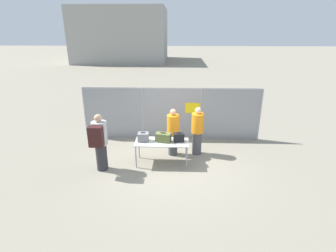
{
  "coord_description": "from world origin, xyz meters",
  "views": [
    {
      "loc": [
        0.24,
        -7.58,
        4.08
      ],
      "look_at": [
        -0.07,
        0.52,
        1.05
      ],
      "focal_mm": 28.0,
      "sensor_mm": 36.0,
      "label": 1
    }
  ],
  "objects": [
    {
      "name": "suitcase_olive",
      "position": [
        -0.2,
        -0.07,
        0.89
      ],
      "size": [
        0.51,
        0.34,
        0.3
      ],
      "color": "#566033",
      "rests_on": "inspection_table"
    },
    {
      "name": "traveler_hooded",
      "position": [
        -2.05,
        -0.62,
        0.98
      ],
      "size": [
        0.44,
        0.68,
        1.78
      ],
      "rotation": [
        0.0,
        0.0,
        -0.06
      ],
      "color": "#2D2D33",
      "rests_on": "ground_plane"
    },
    {
      "name": "security_worker_far",
      "position": [
        0.91,
        0.64,
        0.86
      ],
      "size": [
        0.41,
        0.41,
        1.66
      ],
      "rotation": [
        0.0,
        0.0,
        2.89
      ],
      "color": "#4C4C51",
      "rests_on": "ground_plane"
    },
    {
      "name": "utility_trailer",
      "position": [
        0.83,
        4.75,
        0.38
      ],
      "size": [
        3.6,
        2.21,
        0.64
      ],
      "color": "#4C6B47",
      "rests_on": "ground_plane"
    },
    {
      "name": "suitcase_black",
      "position": [
        0.29,
        -0.06,
        0.89
      ],
      "size": [
        0.35,
        0.25,
        0.3
      ],
      "color": "black",
      "rests_on": "inspection_table"
    },
    {
      "name": "security_worker_near",
      "position": [
        0.09,
        0.56,
        0.84
      ],
      "size": [
        0.4,
        0.4,
        1.63
      ],
      "rotation": [
        0.0,
        0.0,
        3.2
      ],
      "color": "#4C4C51",
      "rests_on": "ground_plane"
    },
    {
      "name": "fence_section",
      "position": [
        0.01,
        1.98,
        1.06
      ],
      "size": [
        6.78,
        0.07,
        2.02
      ],
      "color": "#9EA0A5",
      "rests_on": "ground_plane"
    },
    {
      "name": "distant_hangar",
      "position": [
        -7.04,
        28.3,
        3.28
      ],
      "size": [
        11.17,
        10.08,
        6.56
      ],
      "color": "#999993",
      "rests_on": "ground_plane"
    },
    {
      "name": "ground_plane",
      "position": [
        0.0,
        0.0,
        0.0
      ],
      "size": [
        120.0,
        120.0,
        0.0
      ],
      "primitive_type": "plane",
      "color": "gray"
    },
    {
      "name": "suitcase_grey",
      "position": [
        -0.83,
        -0.05,
        0.89
      ],
      "size": [
        0.35,
        0.28,
        0.29
      ],
      "color": "slate",
      "rests_on": "inspection_table"
    },
    {
      "name": "inspection_table",
      "position": [
        -0.24,
        -0.08,
        0.69
      ],
      "size": [
        1.68,
        0.78,
        0.75
      ],
      "color": "#B2B2AD",
      "rests_on": "ground_plane"
    }
  ]
}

